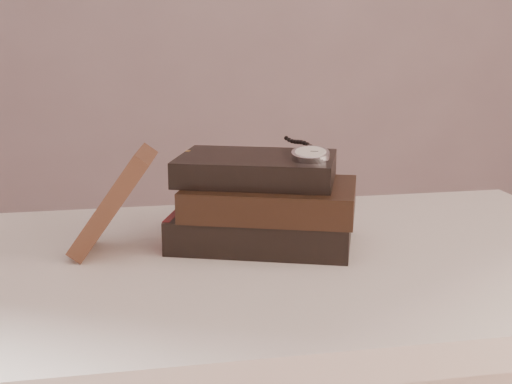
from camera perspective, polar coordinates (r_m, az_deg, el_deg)
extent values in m
cube|color=silver|center=(0.98, 1.71, -6.14)|extent=(1.00, 0.60, 0.04)
cube|color=white|center=(1.00, 1.68, -9.39)|extent=(0.88, 0.49, 0.08)
cube|color=black|center=(1.02, 0.55, -2.81)|extent=(0.29, 0.25, 0.05)
cube|color=#F6EEC9|center=(1.02, 0.73, -2.82)|extent=(0.28, 0.23, 0.04)
cube|color=gold|center=(1.06, -5.73, -2.13)|extent=(0.01, 0.01, 0.05)
cube|color=maroon|center=(1.04, -6.03, -2.51)|extent=(0.06, 0.15, 0.05)
cube|color=black|center=(1.00, 1.20, -0.53)|extent=(0.27, 0.23, 0.04)
cube|color=#F6EEC9|center=(0.99, 1.38, -0.54)|extent=(0.26, 0.22, 0.03)
cube|color=gold|center=(1.04, -4.84, 0.02)|extent=(0.01, 0.01, 0.04)
cube|color=black|center=(1.01, 0.07, 1.92)|extent=(0.26, 0.22, 0.04)
cube|color=#F6EEC9|center=(1.01, 0.24, 1.91)|extent=(0.25, 0.20, 0.03)
cube|color=gold|center=(1.05, -5.46, 2.33)|extent=(0.01, 0.01, 0.04)
cube|color=#3D2217|center=(0.98, -11.36, -0.75)|extent=(0.13, 0.12, 0.14)
cylinder|color=silver|center=(0.97, 4.39, 2.95)|extent=(0.07, 0.07, 0.02)
cylinder|color=white|center=(0.97, 4.39, 3.22)|extent=(0.05, 0.05, 0.01)
torus|color=silver|center=(0.97, 4.39, 3.19)|extent=(0.06, 0.06, 0.01)
cylinder|color=silver|center=(1.00, 4.53, 3.25)|extent=(0.01, 0.01, 0.01)
cube|color=black|center=(0.97, 4.43, 3.34)|extent=(0.01, 0.01, 0.00)
cube|color=black|center=(0.97, 4.70, 3.27)|extent=(0.01, 0.00, 0.00)
sphere|color=black|center=(1.00, 4.41, 3.65)|extent=(0.01, 0.01, 0.01)
sphere|color=black|center=(1.01, 4.15, 3.82)|extent=(0.01, 0.01, 0.01)
sphere|color=black|center=(1.02, 3.90, 3.95)|extent=(0.01, 0.01, 0.01)
sphere|color=black|center=(1.03, 3.64, 4.02)|extent=(0.01, 0.01, 0.01)
sphere|color=black|center=(1.04, 3.40, 4.04)|extent=(0.01, 0.01, 0.01)
sphere|color=black|center=(1.05, 3.15, 4.05)|extent=(0.01, 0.01, 0.01)
sphere|color=black|center=(1.06, 2.91, 4.10)|extent=(0.01, 0.01, 0.01)
sphere|color=black|center=(1.07, 2.68, 4.20)|extent=(0.01, 0.01, 0.01)
sphere|color=black|center=(1.08, 2.45, 4.34)|extent=(0.01, 0.01, 0.01)
torus|color=silver|center=(1.10, -4.79, 1.00)|extent=(0.05, 0.03, 0.05)
torus|color=silver|center=(1.09, -2.03, 0.91)|extent=(0.05, 0.03, 0.05)
cylinder|color=silver|center=(1.09, -3.42, 1.11)|extent=(0.01, 0.01, 0.00)
cylinder|color=silver|center=(1.16, -5.22, 1.32)|extent=(0.04, 0.11, 0.03)
cylinder|color=silver|center=(1.14, -0.36, 1.16)|extent=(0.04, 0.11, 0.03)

